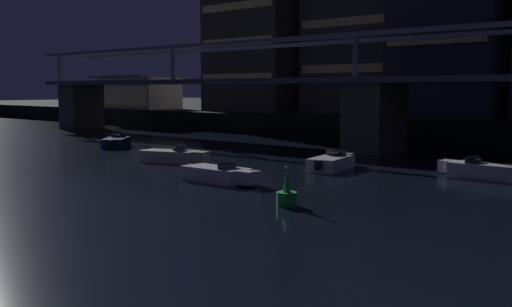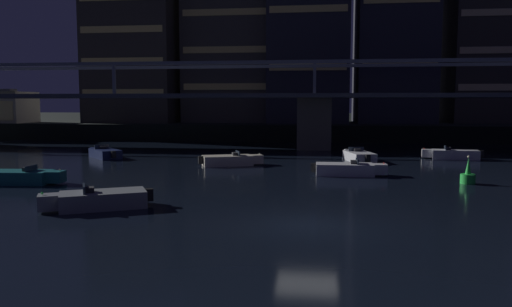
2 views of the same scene
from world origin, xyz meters
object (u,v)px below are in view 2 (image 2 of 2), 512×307
Objects in this scene: speedboat_far_center at (98,200)px; speedboat_mid_left at (230,160)px; tower_west_low at (137,49)px; tower_east_low at (478,36)px; river_bridge at (314,108)px; channel_buoy at (468,176)px; speedboat_far_left at (453,154)px; speedboat_near_center at (348,169)px; speedboat_near_right at (22,177)px; speedboat_near_left at (104,153)px; tower_west_tall at (234,36)px; speedboat_mid_center at (358,156)px.

speedboat_mid_left is at bearing 78.77° from speedboat_far_center.
tower_west_low is 0.87× the size of tower_east_low.
river_bridge is 18.07× the size of speedboat_mid_left.
tower_east_low is 64.83m from speedboat_far_center.
tower_west_low reaches higher than channel_buoy.
river_bridge is 4.21× the size of tower_west_low.
speedboat_far_left is at bearing 46.97° from speedboat_far_center.
speedboat_far_center is (16.27, -49.32, -12.55)m from tower_west_low.
channel_buoy is at bearing -21.48° from speedboat_near_center.
speedboat_near_center is (28.65, -36.82, -12.55)m from tower_west_low.
speedboat_near_right is 2.97× the size of channel_buoy.
speedboat_mid_left is 20.25m from speedboat_far_left.
speedboat_mid_left and speedboat_far_left have the same top height.
speedboat_far_center is at bearing -66.56° from speedboat_near_left.
river_bridge is 3.53× the size of tower_west_tall.
tower_west_tall is 5.01× the size of speedboat_mid_center.
channel_buoy is at bearing -63.49° from speedboat_mid_center.
speedboat_mid_left is 17.15m from speedboat_far_center.
speedboat_near_right is (-5.42, -46.71, -14.65)m from tower_west_tall.
speedboat_near_left and speedboat_near_right have the same top height.
tower_west_tall is at bearing 15.03° from tower_west_low.
speedboat_mid_center and speedboat_far_left have the same top height.
speedboat_far_left is at bearing 78.92° from channel_buoy.
speedboat_near_center is at bearing -21.33° from speedboat_near_left.
tower_west_low is 39.97m from speedboat_mid_left.
tower_east_low is at bearing 70.34° from speedboat_far_left.
speedboat_near_left is at bearing 158.67° from speedboat_near_center.
channel_buoy is (27.42, 3.38, 0.06)m from speedboat_near_right.
tower_east_low reaches higher than river_bridge.
channel_buoy is (-2.78, -14.21, 0.06)m from speedboat_far_left.
tower_east_low reaches higher than speedboat_mid_center.
speedboat_near_right is at bearing -163.01° from speedboat_near_center.
speedboat_far_center is (2.47, -53.02, -14.65)m from tower_west_tall.
tower_east_low is 40.56m from speedboat_mid_center.
speedboat_mid_left is at bearing 154.46° from speedboat_near_center.
speedboat_near_right and speedboat_mid_center have the same top height.
tower_west_low is 4.29× the size of speedboat_mid_left.
channel_buoy is at bearing -106.98° from tower_east_low.
speedboat_near_center is 1.06× the size of speedboat_far_center.
channel_buoy is (7.15, -2.81, 0.06)m from speedboat_near_center.
speedboat_near_center is (14.85, -40.52, -14.65)m from tower_west_tall.
tower_west_tall is at bearing 110.13° from speedboat_near_center.
speedboat_near_right is at bearing -136.89° from speedboat_mid_left.
speedboat_far_left is (18.97, 7.08, 0.00)m from speedboat_mid_left.
tower_west_low is at bearing 108.25° from speedboat_far_center.
speedboat_mid_center is at bearing 116.51° from channel_buoy.
speedboat_mid_left is at bearing 43.11° from speedboat_near_right.
tower_west_low is at bearing 147.12° from river_bridge.
speedboat_mid_left is at bearing -112.84° from river_bridge.
speedboat_near_right is (-20.27, -6.19, 0.00)m from speedboat_near_center.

